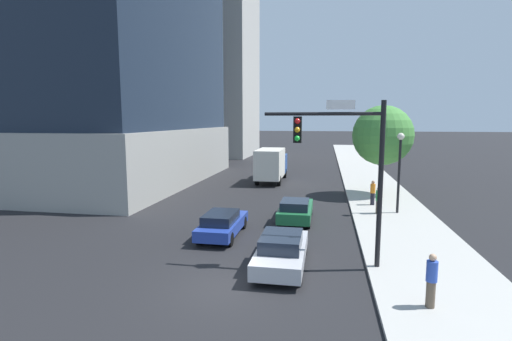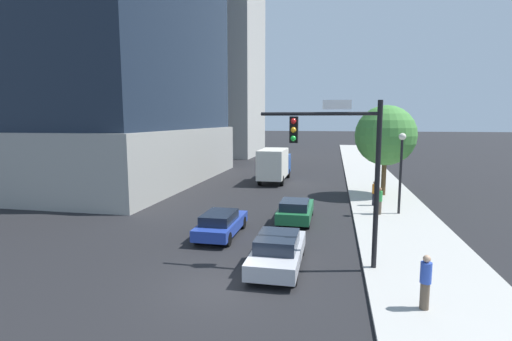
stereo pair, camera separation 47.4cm
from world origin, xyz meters
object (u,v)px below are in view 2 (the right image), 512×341
Objects in this scene: car_silver at (278,251)px; traffic_light_pole at (341,154)px; car_green at (296,210)px; street_tree at (385,136)px; box_truck at (274,164)px; pedestrian_orange_shirt at (375,193)px; pedestrian_green_shirt at (379,201)px; construction_building at (213,46)px; car_blue at (221,223)px; pedestrian_blue_shirt at (425,282)px; street_lamp at (401,160)px.

traffic_light_pole is at bearing 9.44° from car_silver.
street_tree is at bearing 55.62° from car_green.
box_truck reaches higher than pedestrian_orange_shirt.
pedestrian_green_shirt is at bearing 74.13° from traffic_light_pole.
pedestrian_orange_shirt is 1.00× the size of pedestrian_green_shirt.
pedestrian_orange_shirt is (2.54, 11.65, -3.65)m from traffic_light_pole.
pedestrian_green_shirt reaches higher than car_green.
construction_building reaches higher than car_green.
car_silver is at bearing -117.80° from pedestrian_green_shirt.
pedestrian_green_shirt is (23.36, -39.21, -17.40)m from construction_building.
pedestrian_green_shirt is at bearing 34.74° from car_blue.
pedestrian_blue_shirt is 14.86m from pedestrian_orange_shirt.
street_lamp is (3.83, 9.58, -1.14)m from traffic_light_pole.
car_green is (-6.25, -2.71, -2.83)m from street_lamp.
car_silver is 7.28m from car_green.
car_blue is at bearing -133.58° from car_green.
box_truck is 25.80m from pedestrian_blue_shirt.
pedestrian_green_shirt is (8.51, -12.03, -0.77)m from box_truck.
construction_building is 8.76× the size of car_silver.
pedestrian_orange_shirt is at bearing -48.24° from box_truck.
street_tree is 19.27m from pedestrian_blue_shirt.
traffic_light_pole is 4.65m from car_silver.
car_green is 2.58× the size of pedestrian_blue_shirt.
pedestrian_blue_shirt reaches higher than pedestrian_orange_shirt.
construction_building reaches higher than street_lamp.
street_lamp reaches higher than car_silver.
construction_building reaches higher than street_tree.
street_lamp is 2.97× the size of pedestrian_green_shirt.
pedestrian_blue_shirt reaches higher than car_green.
street_lamp is (24.61, -38.73, -14.89)m from construction_building.
street_tree reaches higher than pedestrian_orange_shirt.
car_green is 11.27m from pedestrian_blue_shirt.
pedestrian_orange_shirt is (8.46, 8.46, 0.33)m from car_blue.
car_silver reaches higher than car_blue.
car_blue is at bearing -90.00° from box_truck.
car_silver is 13.04m from pedestrian_orange_shirt.
construction_building is at bearing 120.78° from pedestrian_green_shirt.
street_lamp is 2.84m from pedestrian_green_shirt.
car_blue is (-3.50, -3.68, -0.01)m from car_green.
street_lamp reaches higher than car_green.
pedestrian_orange_shirt is at bearing 67.64° from car_silver.
street_lamp is 12.00m from car_blue.
street_tree is at bearing 75.24° from pedestrian_orange_shirt.
car_blue is 2.59× the size of pedestrian_blue_shirt.
street_lamp is at bearing -58.04° from pedestrian_orange_shirt.
pedestrian_blue_shirt is at bearing -36.91° from car_blue.
car_green is at bearing -66.11° from construction_building.
car_green is at bearing 116.50° from pedestrian_blue_shirt.
box_truck is 14.75m from pedestrian_green_shirt.
car_silver is 2.73× the size of pedestrian_blue_shirt.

